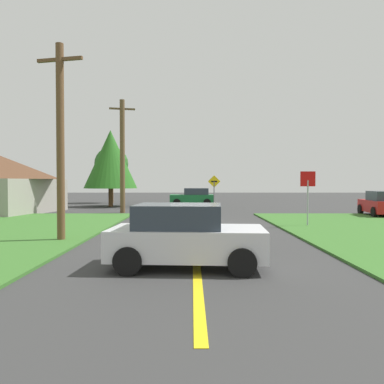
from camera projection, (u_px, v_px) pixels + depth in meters
ground_plane at (195, 224)px, 20.08m from camera, size 120.00×120.00×0.00m
lane_stripe_center at (197, 252)px, 12.08m from camera, size 0.20×14.00×0.01m
stop_sign at (309, 188)px, 18.92m from camera, size 0.73×0.07×2.71m
car_behind_on_main_road at (186, 236)px, 9.96m from camera, size 4.04×2.38×1.62m
car_on_crossroad at (383, 204)px, 24.65m from camera, size 2.30×4.02×1.62m
car_approaching_junction at (194, 197)px, 36.03m from camera, size 4.05×2.17×1.62m
utility_pole_near at (61, 140)px, 14.21m from camera, size 1.78×0.52×7.24m
utility_pole_mid at (123, 155)px, 27.38m from camera, size 1.78×0.52×7.98m
direction_sign at (215, 189)px, 28.30m from camera, size 0.91×0.08×2.69m
oak_tree_left at (111, 159)px, 34.51m from camera, size 4.71×4.71×6.82m
pine_tree_center at (112, 164)px, 40.46m from camera, size 3.48×3.48×5.85m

